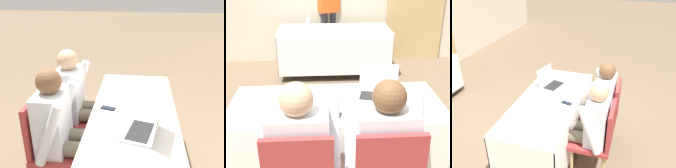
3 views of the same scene
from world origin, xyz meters
The scene contains 8 objects.
conference_table_near centered at (0.00, 0.00, 0.54)m, with size 1.68×0.74×0.72m.
laptop centered at (0.35, 0.10, 0.77)m, with size 0.37×0.34×0.25m.
cell_phone centered at (-0.01, -0.23, 0.73)m, with size 0.09×0.14×0.01m.
paper_beside_laptop centered at (-0.15, 0.11, 0.72)m, with size 0.28×0.34×0.00m.
chair_near_left centered at (-0.26, -0.67, 0.52)m, with size 0.44×0.44×0.92m.
chair_near_right centered at (0.26, -0.67, 0.52)m, with size 0.44×0.44×0.92m.
person_checkered_shirt centered at (-0.26, -0.57, 0.68)m, with size 0.50×0.52×1.18m.
person_white_shirt centered at (0.26, -0.57, 0.68)m, with size 0.50×0.52×1.18m.
Camera 1 is at (1.93, 0.02, 1.82)m, focal length 40.00 mm.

